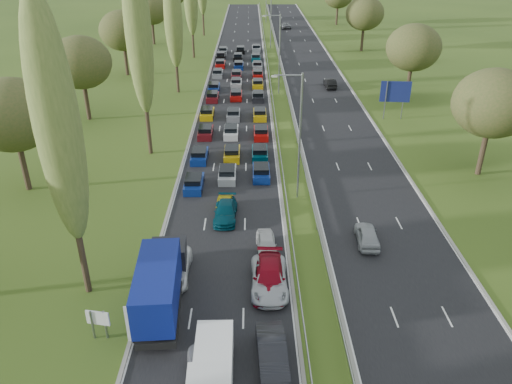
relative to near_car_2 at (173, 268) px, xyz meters
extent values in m
plane|color=#324A17|center=(10.24, 49.43, -0.76)|extent=(260.00, 260.00, 0.00)
cube|color=black|center=(3.49, 51.93, -0.76)|extent=(10.50, 215.00, 0.04)
cube|color=black|center=(16.99, 51.93, -0.76)|extent=(10.50, 215.00, 0.04)
cube|color=gray|center=(9.09, 51.93, -0.21)|extent=(0.06, 215.00, 0.32)
cube|color=gray|center=(11.39, 51.93, -0.21)|extent=(0.06, 215.00, 0.32)
cylinder|color=gray|center=(10.24, 12.43, 5.24)|extent=(0.18, 0.18, 12.00)
cylinder|color=gray|center=(10.24, 47.43, 5.24)|extent=(0.18, 0.18, 12.00)
cylinder|color=gray|center=(10.24, 82.43, 5.24)|extent=(0.18, 0.18, 12.00)
cylinder|color=gray|center=(10.24, 117.43, 5.24)|extent=(0.18, 0.18, 12.00)
cylinder|color=#2D2116|center=(-5.76, -1.57, 2.84)|extent=(0.44, 0.44, 7.20)
ellipsoid|color=#566C2E|center=(-5.76, -1.57, 11.64)|extent=(2.80, 2.80, 16.00)
cylinder|color=#2D2116|center=(-5.76, 23.43, 3.20)|extent=(0.44, 0.44, 7.92)
ellipsoid|color=#566C2E|center=(-5.76, 23.43, 12.88)|extent=(2.80, 2.80, 17.60)
cylinder|color=#2D2116|center=(-5.76, 48.43, 2.48)|extent=(0.44, 0.44, 6.48)
ellipsoid|color=#566C2E|center=(-5.76, 48.43, 10.40)|extent=(2.80, 2.80, 14.40)
cylinder|color=#2D2116|center=(-5.76, 73.43, 2.84)|extent=(0.44, 0.44, 7.20)
cylinder|color=#2D2116|center=(-5.76, 98.43, 3.20)|extent=(0.44, 0.44, 7.92)
cylinder|color=#2D2116|center=(-16.26, 14.43, 1.66)|extent=(0.56, 0.56, 4.84)
ellipsoid|color=#38471E|center=(-16.26, 14.43, 6.94)|extent=(8.00, 8.00, 6.80)
cylinder|color=#2D2116|center=(-16.26, 35.43, 1.66)|extent=(0.56, 0.56, 4.84)
ellipsoid|color=#38471E|center=(-16.26, 35.43, 6.94)|extent=(8.00, 8.00, 6.80)
cylinder|color=#2D2116|center=(-16.26, 59.43, 1.66)|extent=(0.56, 0.56, 4.84)
ellipsoid|color=#38471E|center=(-16.26, 59.43, 6.94)|extent=(8.00, 8.00, 6.80)
cylinder|color=#2D2116|center=(-16.26, 87.43, 1.66)|extent=(0.56, 0.56, 4.84)
ellipsoid|color=#38471E|center=(-16.26, 87.43, 6.94)|extent=(8.00, 8.00, 6.80)
cylinder|color=#2D2116|center=(-16.26, 119.43, 1.66)|extent=(0.56, 0.56, 4.84)
cylinder|color=#2D2116|center=(29.74, 17.43, 1.66)|extent=(0.56, 0.56, 4.84)
ellipsoid|color=#38471E|center=(29.74, 17.43, 6.94)|extent=(8.00, 8.00, 6.80)
cylinder|color=#2D2116|center=(29.74, 44.43, 1.66)|extent=(0.56, 0.56, 4.84)
ellipsoid|color=#38471E|center=(29.74, 44.43, 6.94)|extent=(8.00, 8.00, 6.80)
cylinder|color=#2D2116|center=(29.74, 79.43, 1.66)|extent=(0.56, 0.56, 4.84)
ellipsoid|color=#38471E|center=(29.74, 79.43, 6.94)|extent=(8.00, 8.00, 6.80)
cylinder|color=#2D2116|center=(29.74, 114.43, 1.66)|extent=(0.56, 0.56, 4.84)
cube|color=navy|center=(0.13, 14.43, -0.32)|extent=(1.75, 4.00, 0.80)
cube|color=navy|center=(0.05, 21.38, -0.32)|extent=(1.75, 4.00, 0.80)
cube|color=#590F14|center=(0.15, 28.76, -0.32)|extent=(1.75, 4.00, 0.80)
cube|color=#BF990C|center=(-0.20, 36.10, -0.32)|extent=(1.75, 4.00, 0.80)
cube|color=#590F14|center=(0.02, 43.90, -0.32)|extent=(1.75, 4.00, 0.80)
cube|color=navy|center=(-0.10, 48.99, -0.32)|extent=(1.75, 4.00, 0.80)
cube|color=slate|center=(-0.01, 58.04, -0.32)|extent=(1.75, 4.00, 0.80)
cube|color=#A50C0A|center=(0.08, 65.26, -0.32)|extent=(1.75, 4.00, 0.80)
cube|color=black|center=(-0.18, 72.37, -0.32)|extent=(1.75, 4.00, 0.80)
cube|color=slate|center=(0.04, 77.18, -0.32)|extent=(1.75, 4.00, 0.80)
cube|color=#B2B7BC|center=(3.36, 16.52, -0.32)|extent=(1.75, 4.00, 0.80)
cube|color=#BF990C|center=(3.66, 21.94, -0.32)|extent=(1.75, 4.00, 0.80)
cube|color=silver|center=(3.33, 28.84, -0.32)|extent=(1.75, 4.00, 0.80)
cube|color=slate|center=(3.42, 35.54, -0.32)|extent=(1.75, 4.00, 0.80)
cube|color=#A50C0A|center=(3.58, 44.68, -0.32)|extent=(1.75, 4.00, 0.80)
cube|color=silver|center=(3.42, 51.73, -0.32)|extent=(1.75, 4.00, 0.80)
cube|color=#590F14|center=(3.31, 57.11, -0.32)|extent=(1.75, 4.00, 0.80)
cube|color=navy|center=(3.57, 64.08, -0.32)|extent=(1.75, 4.00, 0.80)
cube|color=black|center=(3.30, 71.08, -0.32)|extent=(1.75, 4.00, 0.80)
cube|color=black|center=(3.68, 77.98, -0.32)|extent=(1.75, 4.00, 0.80)
cube|color=navy|center=(6.85, 16.90, -0.32)|extent=(1.75, 4.00, 0.80)
cube|color=#053F4C|center=(6.79, 22.05, -0.32)|extent=(1.75, 4.00, 0.80)
cube|color=#A50C0A|center=(7.05, 28.47, -0.32)|extent=(1.75, 4.00, 0.80)
cube|color=#BF990C|center=(7.03, 35.61, -0.32)|extent=(1.75, 4.00, 0.80)
cube|color=black|center=(6.90, 43.96, -0.32)|extent=(1.75, 4.00, 0.80)
cube|color=#BF990C|center=(6.95, 51.06, -0.32)|extent=(1.75, 4.00, 0.80)
cube|color=#A50C0A|center=(7.04, 57.35, -0.32)|extent=(1.75, 4.00, 0.80)
cube|color=#B2B7BC|center=(7.07, 63.88, -0.32)|extent=(1.75, 4.00, 0.80)
cube|color=#053F4C|center=(6.86, 70.59, -0.32)|extent=(1.75, 4.00, 0.80)
cube|color=#B2B7BC|center=(7.04, 79.71, -0.32)|extent=(1.75, 4.00, 0.80)
imported|color=white|center=(0.00, 0.00, 0.00)|extent=(2.52, 5.38, 1.49)
imported|color=slate|center=(3.26, -10.17, -0.05)|extent=(2.52, 5.10, 1.39)
imported|color=#043948|center=(3.53, 8.47, -0.05)|extent=(2.10, 4.86, 1.39)
imported|color=#BCAC0C|center=(3.46, 9.30, -0.03)|extent=(1.69, 4.18, 1.42)
imported|color=black|center=(6.97, -8.45, 0.05)|extent=(1.96, 4.90, 1.58)
imported|color=silver|center=(7.05, -1.40, 0.03)|extent=(2.59, 5.56, 1.54)
imported|color=maroon|center=(7.06, -1.23, 0.06)|extent=(2.54, 5.66, 1.61)
imported|color=silver|center=(6.99, 3.28, -0.09)|extent=(1.78, 3.93, 1.31)
imported|color=#9DA1A6|center=(15.23, 4.38, -0.03)|extent=(1.91, 4.29, 1.44)
imported|color=black|center=(18.84, 50.67, 0.00)|extent=(1.69, 4.55, 1.48)
imported|color=slate|center=(15.34, 108.75, -0.01)|extent=(2.53, 5.32, 1.47)
cube|color=black|center=(-0.22, -3.21, -0.04)|extent=(2.45, 9.20, 0.50)
cube|color=navy|center=(-0.22, -4.34, 1.80)|extent=(2.56, 6.95, 2.69)
cube|color=silver|center=(-0.22, -7.78, 1.80)|extent=(2.49, 0.06, 2.59)
cube|color=black|center=(-0.22, 0.27, 0.81)|extent=(2.49, 2.25, 2.20)
cylinder|color=black|center=(-0.22, 0.19, -0.24)|extent=(2.15, 1.00, 1.00)
cylinder|color=black|center=(-0.22, -6.61, -0.24)|extent=(2.15, 1.00, 1.00)
cube|color=black|center=(3.50, -10.70, 0.26)|extent=(2.07, 0.85, 1.69)
cube|color=white|center=(3.65, -9.79, 0.37)|extent=(2.11, 5.28, 2.11)
cube|color=black|center=(3.65, -7.47, 0.26)|extent=(2.06, 0.85, 1.69)
cylinder|color=black|center=(2.76, -8.10, -0.38)|extent=(0.26, 0.72, 0.72)
cylinder|color=gray|center=(-4.06, -6.24, 0.29)|extent=(0.16, 0.16, 2.10)
cylinder|color=gray|center=(-3.26, -6.24, 0.29)|extent=(0.16, 0.16, 2.10)
cube|color=silver|center=(-3.66, -6.24, 0.84)|extent=(1.49, 0.38, 1.00)
cylinder|color=gray|center=(23.94, 35.06, 1.84)|extent=(0.16, 0.16, 5.20)
cylinder|color=gray|center=(26.34, 35.06, 1.84)|extent=(0.16, 0.16, 5.20)
cube|color=navy|center=(25.14, 35.06, 3.04)|extent=(3.99, 0.49, 2.80)
camera|label=1|loc=(5.80, -29.90, 21.79)|focal=35.00mm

